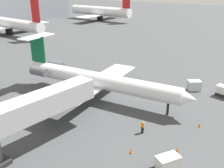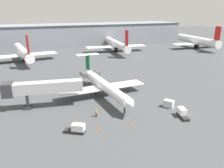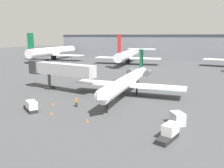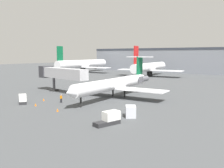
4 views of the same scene
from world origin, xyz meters
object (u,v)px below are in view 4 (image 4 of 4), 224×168
traffic_cone_far (44,100)px  parked_airliner_west_end (83,64)px  regional_jet (116,83)px  traffic_cone_mid (36,105)px  ground_crew_marshaller (61,99)px  parked_airliner_west_mid (150,67)px  baggage_tug_trailing (109,119)px  cargo_container_uld (131,111)px  jet_bridge (60,73)px  traffic_cone_near (58,110)px  baggage_tug_lead (23,99)px

traffic_cone_far → parked_airliner_west_end: parked_airliner_west_end is taller
regional_jet → traffic_cone_mid: bearing=-111.7°
ground_crew_marshaller → parked_airliner_west_end: parked_airliner_west_end is taller
ground_crew_marshaller → parked_airliner_west_mid: (-14.50, 64.15, 3.29)m
ground_crew_marshaller → baggage_tug_trailing: size_ratio=0.40×
traffic_cone_far → cargo_container_uld: bearing=-0.8°
jet_bridge → baggage_tug_trailing: size_ratio=4.38×
cargo_container_uld → traffic_cone_mid: size_ratio=5.02×
parked_airliner_west_end → parked_airliner_west_mid: 41.99m
baggage_tug_trailing → traffic_cone_mid: 19.24m
regional_jet → traffic_cone_mid: regional_jet is taller
traffic_cone_near → parked_airliner_west_mid: parked_airliner_west_mid is taller
jet_bridge → ground_crew_marshaller: (11.16, -9.47, -4.13)m
parked_airliner_west_end → cargo_container_uld: bearing=-41.8°
baggage_tug_lead → traffic_cone_far: 4.58m
jet_bridge → cargo_container_uld: 31.21m
regional_jet → jet_bridge: size_ratio=1.73×
baggage_tug_lead → parked_airliner_west_mid: size_ratio=0.12×
jet_bridge → traffic_cone_far: (6.60, -10.37, -4.71)m
traffic_cone_near → parked_airliner_west_end: 94.49m
baggage_tug_trailing → parked_airliner_west_mid: (-32.27, 70.81, 3.31)m
baggage_tug_trailing → jet_bridge: bearing=150.9°
cargo_container_uld → parked_airliner_west_mid: parked_airliner_west_mid is taller
jet_bridge → baggage_tug_lead: (5.65, -14.82, -4.15)m
traffic_cone_far → regional_jet: bearing=52.2°
baggage_tug_trailing → parked_airliner_west_mid: parked_airliner_west_mid is taller
baggage_tug_lead → traffic_cone_near: bearing=-2.3°
jet_bridge → traffic_cone_mid: jet_bridge is taller
baggage_tug_trailing → parked_airliner_west_mid: size_ratio=0.12×
regional_jet → ground_crew_marshaller: size_ratio=18.86×
traffic_cone_far → ground_crew_marshaller: bearing=11.1°
baggage_tug_lead → traffic_cone_mid: size_ratio=7.53×
jet_bridge → baggage_tug_trailing: (28.93, -16.13, -4.15)m
traffic_cone_mid → traffic_cone_far: (-3.16, 4.35, 0.00)m
ground_crew_marshaller → baggage_tug_trailing: bearing=-20.5°
regional_jet → baggage_tug_trailing: regional_jet is taller
baggage_tug_lead → traffic_cone_near: 11.15m
baggage_tug_trailing → traffic_cone_far: (-22.34, 5.76, -0.56)m
traffic_cone_far → parked_airliner_west_end: size_ratio=0.01×
regional_jet → parked_airliner_west_mid: parked_airliner_west_mid is taller
baggage_tug_trailing → traffic_cone_near: bearing=175.9°
parked_airliner_west_end → parked_airliner_west_mid: parked_airliner_west_end is taller
baggage_tug_lead → cargo_container_uld: (23.39, 4.13, 0.06)m
ground_crew_marshaller → cargo_container_uld: (17.88, -1.22, 0.04)m
baggage_tug_trailing → cargo_container_uld: (0.11, 5.44, 0.06)m
traffic_cone_mid → parked_airliner_west_end: parked_airliner_west_end is taller
traffic_cone_mid → parked_airliner_west_end: bearing=128.0°
baggage_tug_trailing → baggage_tug_lead: bearing=176.8°
traffic_cone_mid → parked_airliner_west_mid: (-13.09, 69.39, 3.87)m
cargo_container_uld → parked_airliner_west_end: (-74.35, 66.53, 3.57)m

